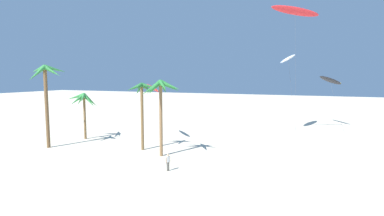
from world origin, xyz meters
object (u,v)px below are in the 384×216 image
palm_tree_1 (46,82)px  flying_kite_3 (288,58)px  flying_kite_0 (330,80)px  palm_tree_3 (161,92)px  flying_kite_6 (295,11)px  person_near_left (168,162)px  flying_kite_2 (152,88)px  palm_tree_2 (142,95)px  palm_tree_0 (84,101)px

palm_tree_1 → flying_kite_3: flying_kite_3 is taller
palm_tree_1 → flying_kite_0: bearing=43.8°
palm_tree_3 → flying_kite_6: size_ratio=0.44×
flying_kite_3 → person_near_left: 30.20m
flying_kite_0 → palm_tree_3: bearing=-120.9°
flying_kite_2 → flying_kite_3: 22.94m
person_near_left → palm_tree_1: bearing=172.0°
palm_tree_2 → flying_kite_3: 26.03m
flying_kite_6 → flying_kite_3: bearing=103.4°
person_near_left → palm_tree_0: bearing=154.7°
palm_tree_0 → palm_tree_1: palm_tree_1 is taller
palm_tree_0 → palm_tree_1: (-0.41, -5.84, 2.82)m
palm_tree_1 → palm_tree_2: bearing=17.2°
flying_kite_2 → flying_kite_3: flying_kite_3 is taller
palm_tree_2 → flying_kite_2: palm_tree_2 is taller
palm_tree_0 → flying_kite_3: (25.81, 18.57, 6.37)m
flying_kite_2 → flying_kite_6: (17.83, 10.06, 10.90)m
palm_tree_1 → palm_tree_3: palm_tree_1 is taller
palm_tree_1 → palm_tree_2: size_ratio=1.27×
palm_tree_2 → flying_kite_3: flying_kite_3 is taller
palm_tree_0 → flying_kite_2: bearing=20.2°
flying_kite_0 → flying_kite_6: (-5.32, -12.15, 9.96)m
flying_kite_0 → flying_kite_2: 32.09m
palm_tree_1 → person_near_left: bearing=-8.0°
flying_kite_3 → person_near_left: bearing=-106.6°
palm_tree_3 → flying_kite_6: flying_kite_6 is taller
palm_tree_2 → palm_tree_3: size_ratio=0.96×
palm_tree_3 → flying_kite_2: 9.13m
palm_tree_0 → palm_tree_2: size_ratio=0.81×
palm_tree_0 → flying_kite_2: 9.99m
palm_tree_0 → palm_tree_3: palm_tree_3 is taller
palm_tree_2 → flying_kite_0: flying_kite_0 is taller
flying_kite_6 → palm_tree_3: bearing=-125.5°
flying_kite_0 → flying_kite_6: flying_kite_6 is taller
palm_tree_0 → flying_kite_6: (27.03, 13.45, 12.78)m
palm_tree_1 → palm_tree_2: 12.15m
palm_tree_1 → flying_kite_3: (26.22, 24.42, 3.55)m
palm_tree_2 → flying_kite_2: bearing=108.5°
flying_kite_2 → flying_kite_3: (16.60, 15.18, 4.49)m
palm_tree_1 → flying_kite_3: bearing=43.0°
palm_tree_3 → flying_kite_2: size_ratio=1.05×
flying_kite_6 → palm_tree_0: bearing=-153.5°
palm_tree_1 → flying_kite_2: size_ratio=1.27×
flying_kite_6 → person_near_left: flying_kite_6 is taller
flying_kite_0 → palm_tree_1: bearing=-136.2°
palm_tree_1 → palm_tree_2: (11.51, 3.56, -1.58)m
flying_kite_3 → person_near_left: size_ratio=7.93×
flying_kite_2 → person_near_left: 15.95m
palm_tree_3 → flying_kite_3: flying_kite_3 is taller
flying_kite_3 → palm_tree_2: bearing=-125.2°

